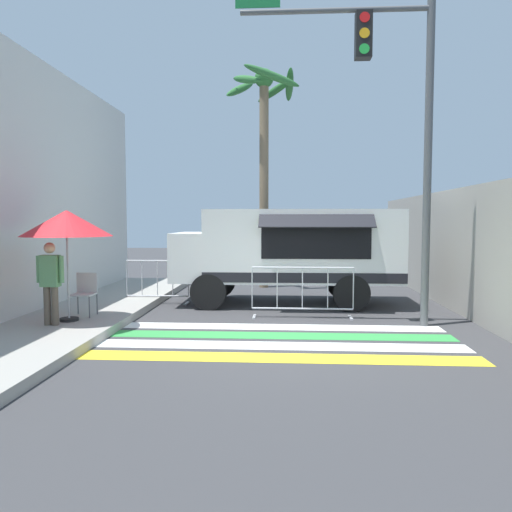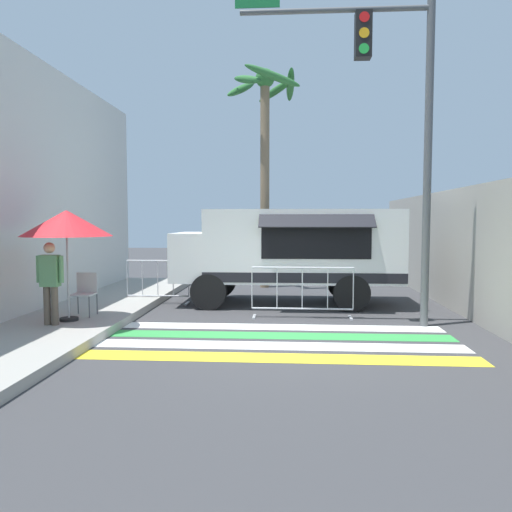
# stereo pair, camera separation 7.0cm
# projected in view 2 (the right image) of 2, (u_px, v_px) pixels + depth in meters

# --- Properties ---
(ground_plane) EXTENTS (60.00, 60.00, 0.00)m
(ground_plane) POSITION_uv_depth(u_px,v_px,m) (280.00, 340.00, 9.04)
(ground_plane) COLOR #38383A
(concrete_wall_right) EXTENTS (0.20, 16.00, 2.91)m
(concrete_wall_right) POSITION_uv_depth(u_px,v_px,m) (461.00, 251.00, 11.64)
(concrete_wall_right) COLOR #A39E93
(concrete_wall_right) RESTS_ON ground_plane
(crosswalk_painted) EXTENTS (6.40, 2.84, 0.01)m
(crosswalk_painted) POSITION_uv_depth(u_px,v_px,m) (280.00, 340.00, 8.95)
(crosswalk_painted) COLOR yellow
(crosswalk_painted) RESTS_ON ground_plane
(food_truck) EXTENTS (5.71, 2.69, 2.43)m
(food_truck) POSITION_uv_depth(u_px,v_px,m) (285.00, 248.00, 12.86)
(food_truck) COLOR white
(food_truck) RESTS_ON ground_plane
(traffic_signal_pole) EXTENTS (3.95, 0.29, 6.78)m
(traffic_signal_pole) POSITION_uv_depth(u_px,v_px,m) (393.00, 101.00, 9.92)
(traffic_signal_pole) COLOR #515456
(traffic_signal_pole) RESTS_ON ground_plane
(patio_umbrella) EXTENTS (1.76, 1.76, 2.19)m
(patio_umbrella) POSITION_uv_depth(u_px,v_px,m) (67.00, 224.00, 9.76)
(patio_umbrella) COLOR black
(patio_umbrella) RESTS_ON sidewalk_left
(folding_chair) EXTENTS (0.44, 0.44, 0.89)m
(folding_chair) POSITION_uv_depth(u_px,v_px,m) (85.00, 290.00, 10.45)
(folding_chair) COLOR #4C4C51
(folding_chair) RESTS_ON sidewalk_left
(vendor_person) EXTENTS (0.53, 0.21, 1.57)m
(vendor_person) POSITION_uv_depth(u_px,v_px,m) (50.00, 279.00, 9.43)
(vendor_person) COLOR brown
(vendor_person) RESTS_ON sidewalk_left
(barricade_front) EXTENTS (2.26, 0.44, 1.14)m
(barricade_front) POSITION_uv_depth(u_px,v_px,m) (302.00, 292.00, 11.02)
(barricade_front) COLOR #B7BABF
(barricade_front) RESTS_ON ground_plane
(barricade_side) EXTENTS (1.64, 0.44, 1.14)m
(barricade_side) POSITION_uv_depth(u_px,v_px,m) (158.00, 283.00, 12.92)
(barricade_side) COLOR #B7BABF
(barricade_side) RESTS_ON ground_plane
(palm_tree) EXTENTS (2.44, 2.45, 6.94)m
(palm_tree) POSITION_uv_depth(u_px,v_px,m) (265.00, 129.00, 15.80)
(palm_tree) COLOR #7A664C
(palm_tree) RESTS_ON ground_plane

